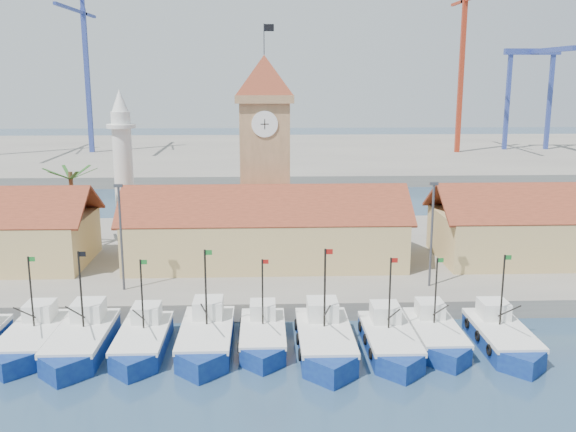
{
  "coord_description": "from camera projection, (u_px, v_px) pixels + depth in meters",
  "views": [
    {
      "loc": [
        -0.13,
        -39.99,
        19.19
      ],
      "look_at": [
        2.08,
        18.0,
        6.43
      ],
      "focal_mm": 40.0,
      "sensor_mm": 36.0,
      "label": 1
    }
  ],
  "objects": [
    {
      "name": "boat_9",
      "position": [
        503.0,
        339.0,
        45.77
      ],
      "size": [
        3.45,
        9.46,
        7.15
      ],
      "color": "navy",
      "rests_on": "ground"
    },
    {
      "name": "hall_center",
      "position": [
        266.0,
        236.0,
        61.82
      ],
      "size": [
        27.04,
        10.13,
        7.61
      ],
      "color": "tan",
      "rests_on": "quay"
    },
    {
      "name": "boat_1",
      "position": [
        31.0,
        341.0,
        45.53
      ],
      "size": [
        3.42,
        9.38,
        7.1
      ],
      "color": "navy",
      "rests_on": "ground"
    },
    {
      "name": "lamp_posts",
      "position": [
        272.0,
        231.0,
        53.49
      ],
      "size": [
        80.7,
        0.25,
        9.03
      ],
      "color": "#3F3F44",
      "rests_on": "quay"
    },
    {
      "name": "boat_4",
      "position": [
        206.0,
        340.0,
        45.56
      ],
      "size": [
        3.67,
        10.04,
        7.6
      ],
      "color": "navy",
      "rests_on": "ground"
    },
    {
      "name": "quay",
      "position": [
        266.0,
        257.0,
        66.42
      ],
      "size": [
        140.0,
        32.0,
        1.5
      ],
      "primitive_type": "cube",
      "color": "gray",
      "rests_on": "ground"
    },
    {
      "name": "crane_blue_near",
      "position": [
        85.0,
        57.0,
        141.06
      ],
      "size": [
        1.0,
        29.75,
        38.51
      ],
      "color": "#304294",
      "rests_on": "terminal"
    },
    {
      "name": "boat_2",
      "position": [
        81.0,
        343.0,
        45.07
      ],
      "size": [
        3.68,
        10.07,
        7.62
      ],
      "color": "navy",
      "rests_on": "ground"
    },
    {
      "name": "boat_3",
      "position": [
        142.0,
        343.0,
        45.25
      ],
      "size": [
        3.36,
        9.2,
        6.96
      ],
      "color": "navy",
      "rests_on": "ground"
    },
    {
      "name": "boat_6",
      "position": [
        325.0,
        343.0,
        45.03
      ],
      "size": [
        3.77,
        10.33,
        7.82
      ],
      "color": "navy",
      "rests_on": "ground"
    },
    {
      "name": "terminal",
      "position": [
        264.0,
        155.0,
        150.29
      ],
      "size": [
        240.0,
        80.0,
        2.0
      ],
      "primitive_type": "cube",
      "color": "gray",
      "rests_on": "ground"
    },
    {
      "name": "ground",
      "position": [
        267.0,
        367.0,
        43.15
      ],
      "size": [
        400.0,
        400.0,
        0.0
      ],
      "primitive_type": "plane",
      "color": "#1C354B",
      "rests_on": "ground"
    },
    {
      "name": "minaret",
      "position": [
        123.0,
        167.0,
        67.83
      ],
      "size": [
        3.0,
        3.0,
        16.3
      ],
      "color": "silver",
      "rests_on": "quay"
    },
    {
      "name": "clock_tower",
      "position": [
        265.0,
        147.0,
        65.96
      ],
      "size": [
        5.8,
        5.8,
        22.7
      ],
      "color": "tan",
      "rests_on": "quay"
    },
    {
      "name": "boat_8",
      "position": [
        437.0,
        337.0,
        46.35
      ],
      "size": [
        3.26,
        8.93,
        6.76
      ],
      "color": "navy",
      "rests_on": "ground"
    },
    {
      "name": "boat_5",
      "position": [
        263.0,
        338.0,
        46.18
      ],
      "size": [
        3.23,
        8.85,
        6.7
      ],
      "color": "navy",
      "rests_on": "ground"
    },
    {
      "name": "palm_tree",
      "position": [
        72.0,
        203.0,
        66.44
      ],
      "size": [
        5.6,
        5.03,
        8.39
      ],
      "color": "brown",
      "rests_on": "quay"
    },
    {
      "name": "boat_7",
      "position": [
        390.0,
        343.0,
        45.18
      ],
      "size": [
        3.43,
        9.4,
        7.12
      ],
      "color": "navy",
      "rests_on": "ground"
    },
    {
      "name": "gantry",
      "position": [
        537.0,
        71.0,
        145.25
      ],
      "size": [
        13.0,
        22.0,
        23.2
      ],
      "color": "#304294",
      "rests_on": "terminal"
    },
    {
      "name": "crane_red_right",
      "position": [
        464.0,
        49.0,
        140.8
      ],
      "size": [
        1.0,
        31.0,
        41.18
      ],
      "color": "#A53019",
      "rests_on": "terminal"
    }
  ]
}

